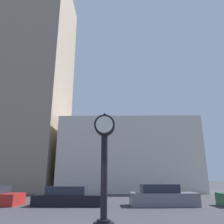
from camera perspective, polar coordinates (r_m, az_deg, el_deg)
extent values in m
cube|color=gray|center=(38.13, -22.33, 7.92)|extent=(13.87, 12.00, 33.69)
cube|color=beige|center=(31.89, 4.08, -11.72)|extent=(17.37, 12.00, 9.03)
cylinder|color=black|center=(9.63, -2.20, -27.23)|extent=(0.84, 0.84, 0.12)
cylinder|color=black|center=(9.61, -2.19, -26.59)|extent=(0.56, 0.56, 0.10)
cylinder|color=black|center=(9.46, -2.07, -16.23)|extent=(0.28, 0.28, 3.35)
cylinder|color=black|center=(9.71, -1.94, -3.56)|extent=(0.91, 0.41, 0.91)
cylinder|color=white|center=(9.50, -2.01, -3.26)|extent=(0.74, 0.02, 0.74)
cylinder|color=white|center=(9.92, -1.88, -3.83)|extent=(0.74, 0.02, 0.74)
sphere|color=black|center=(9.84, -1.91, -0.64)|extent=(0.12, 0.12, 0.12)
cube|color=black|center=(16.07, -10.84, -21.63)|extent=(4.75, 1.99, 0.70)
cube|color=#232833|center=(16.07, -11.58, -19.36)|extent=(2.62, 1.73, 0.54)
cube|color=slate|center=(15.99, 13.21, -21.29)|extent=(4.42, 1.91, 0.83)
cube|color=#232833|center=(15.90, 12.23, -18.89)|extent=(2.45, 1.63, 0.55)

